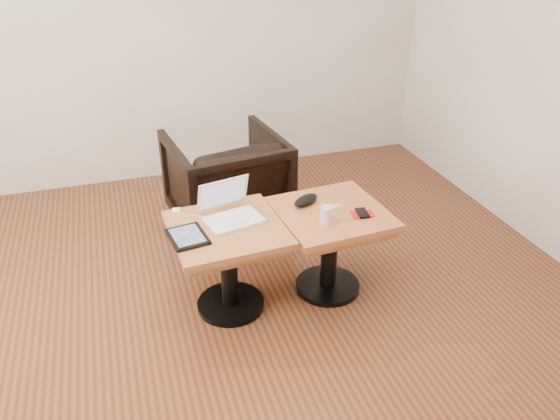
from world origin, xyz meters
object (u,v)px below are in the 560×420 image
object	(u,v)px
side_table_right	(330,231)
striped_cup	(326,215)
armchair	(226,181)
side_table_left	(228,248)
laptop	(230,211)

from	to	relation	value
side_table_right	striped_cup	size ratio (longest dim) A/B	6.76
armchair	striped_cup	bearing A→B (deg)	99.97
side_table_left	side_table_right	xyz separation A→B (m)	(0.60, -0.01, 0.00)
striped_cup	armchair	xyz separation A→B (m)	(-0.33, 1.04, -0.24)
striped_cup	armchair	world-z (taller)	armchair
side_table_left	laptop	distance (m)	0.20
laptop	armchair	world-z (taller)	laptop
side_table_left	laptop	size ratio (longest dim) A/B	1.83
side_table_right	armchair	distance (m)	1.02
armchair	side_table_left	bearing A→B (deg)	70.46
armchair	side_table_right	bearing A→B (deg)	105.99
side_table_right	laptop	distance (m)	0.59
side_table_left	side_table_right	bearing A→B (deg)	-4.62
side_table_right	laptop	world-z (taller)	laptop
striped_cup	armchair	distance (m)	1.12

